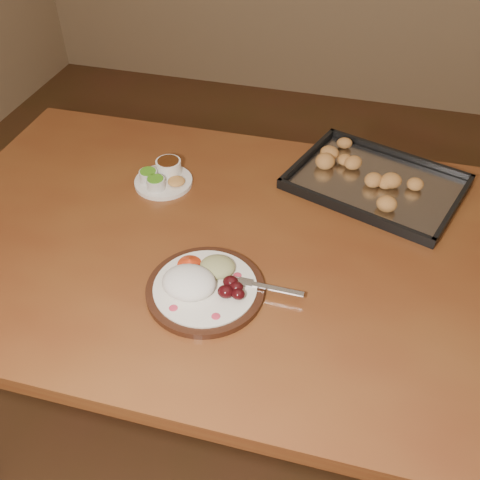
% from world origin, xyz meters
% --- Properties ---
extents(ground, '(4.00, 4.00, 0.00)m').
position_xyz_m(ground, '(0.00, 0.00, 0.00)').
color(ground, '#552C1D').
rests_on(ground, ground).
extents(dining_table, '(1.51, 0.91, 0.75)m').
position_xyz_m(dining_table, '(-0.17, -0.23, 0.65)').
color(dining_table, brown).
rests_on(dining_table, ground).
extents(dinner_plate, '(0.32, 0.24, 0.06)m').
position_xyz_m(dinner_plate, '(-0.22, -0.39, 0.77)').
color(dinner_plate, black).
rests_on(dinner_plate, dining_table).
extents(condiment_saucer, '(0.15, 0.15, 0.05)m').
position_xyz_m(condiment_saucer, '(-0.43, -0.06, 0.77)').
color(condiment_saucer, white).
rests_on(condiment_saucer, dining_table).
extents(baking_tray, '(0.48, 0.42, 0.04)m').
position_xyz_m(baking_tray, '(0.09, 0.07, 0.76)').
color(baking_tray, black).
rests_on(baking_tray, dining_table).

